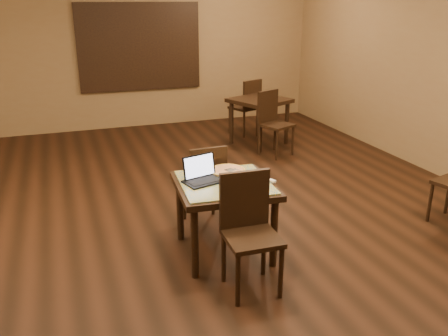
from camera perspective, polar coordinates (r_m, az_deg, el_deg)
name	(u,v)px	position (r m, az deg, el deg)	size (l,w,h in m)	color
ground	(185,241)	(5.10, -4.76, -8.75)	(10.00, 10.00, 0.00)	black
wall_back	(113,50)	(9.46, -13.17, 13.60)	(8.00, 0.02, 3.00)	olive
mural	(140,47)	(9.49, -10.09, 14.13)	(2.34, 0.05, 1.64)	#244D86
tiled_table	(224,192)	(4.60, 0.05, -2.85)	(0.99, 0.99, 0.76)	black
chair_main_near	(248,225)	(4.12, 2.96, -6.84)	(0.47, 0.47, 1.04)	black
chair_main_far	(206,181)	(5.19, -2.21, -1.63)	(0.42, 0.42, 0.95)	black
laptop	(201,174)	(4.58, -2.75, -0.77)	(0.40, 0.36, 0.24)	black
plate	(253,185)	(4.48, 3.48, -2.01)	(0.24, 0.24, 0.01)	white
pizza_slice	(253,183)	(4.48, 3.48, -1.82)	(0.19, 0.19, 0.02)	#CFC18A
pizza_pan	(228,172)	(4.81, 0.44, -0.46)	(0.32, 0.32, 0.01)	silver
pizza_whole	(228,170)	(4.81, 0.44, -0.29)	(0.36, 0.36, 0.03)	#CFC18A
spatula	(230,170)	(4.79, 0.74, -0.25)	(0.09, 0.22, 0.01)	silver
napkin_roll	(268,180)	(4.58, 5.36, -1.43)	(0.12, 0.15, 0.04)	white
other_table_a	(259,106)	(8.28, 4.28, 7.40)	(1.12, 1.12, 0.80)	black
other_table_a_chair_near	(272,119)	(7.74, 5.85, 5.86)	(0.59, 0.59, 1.04)	black
other_table_a_chair_far	(248,104)	(8.86, 2.88, 7.71)	(0.59, 0.59, 1.04)	black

